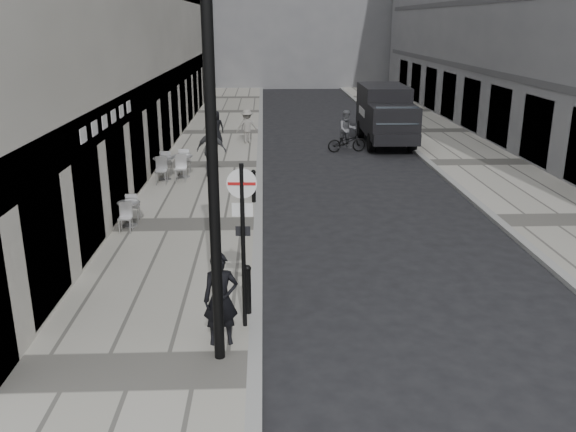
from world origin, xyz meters
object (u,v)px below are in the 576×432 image
panel_van (385,112)px  cyclist (347,136)px  walking_man (221,299)px  lamppost (211,133)px  sign_post (243,225)px

panel_van → cyclist: (-2.10, -1.99, -0.78)m
walking_man → lamppost: lamppost is taller
sign_post → panel_van: sign_post is taller
walking_man → cyclist: bearing=69.0°
sign_post → lamppost: lamppost is taller
lamppost → panel_van: bearing=71.5°
lamppost → panel_van: size_ratio=1.21×
lamppost → walking_man: bearing=89.1°
cyclist → lamppost: bearing=-113.2°
panel_van → sign_post: bearing=-107.3°
walking_man → cyclist: cyclist is taller
walking_man → lamppost: bearing=-97.2°
sign_post → panel_van: (6.20, 18.59, -0.62)m
sign_post → cyclist: (4.11, 16.60, -1.40)m
panel_van → cyclist: panel_van is taller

